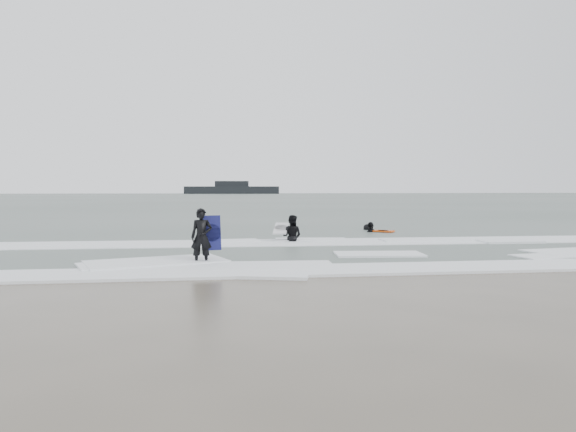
{
  "coord_description": "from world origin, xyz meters",
  "views": [
    {
      "loc": [
        -2.38,
        -14.32,
        2.12
      ],
      "look_at": [
        0.0,
        5.0,
        1.1
      ],
      "focal_mm": 35.0,
      "sensor_mm": 36.0,
      "label": 1
    }
  ],
  "objects": [
    {
      "name": "ground",
      "position": [
        0.0,
        0.0,
        0.0
      ],
      "size": [
        320.0,
        320.0,
        0.0
      ],
      "primitive_type": "plane",
      "color": "brown",
      "rests_on": "ground"
    },
    {
      "name": "surfer_right_near",
      "position": [
        4.5,
        10.52,
        0.0
      ],
      "size": [
        1.02,
        0.92,
        1.66
      ],
      "primitive_type": "imported",
      "rotation": [
        0.0,
        0.0,
        -2.49
      ],
      "color": "black",
      "rests_on": "ground"
    },
    {
      "name": "bodyboards",
      "position": [
        0.83,
        6.09,
        0.5
      ],
      "size": [
        8.36,
        9.76,
        1.25
      ],
      "color": "#0E1044",
      "rests_on": "ground"
    },
    {
      "name": "surfer_breaker",
      "position": [
        -2.76,
        7.72,
        0.0
      ],
      "size": [
        1.05,
        0.61,
        1.6
      ],
      "primitive_type": "imported",
      "rotation": [
        0.0,
        0.0,
        0.02
      ],
      "color": "black",
      "rests_on": "ground"
    },
    {
      "name": "sea",
      "position": [
        0.0,
        80.0,
        0.06
      ],
      "size": [
        320.0,
        320.0,
        0.0
      ],
      "primitive_type": "plane",
      "color": "#47544C",
      "rests_on": "ground"
    },
    {
      "name": "vessel_horizon",
      "position": [
        1.31,
        149.99,
        1.38
      ],
      "size": [
        27.26,
        4.87,
        3.7
      ],
      "color": "black",
      "rests_on": "ground"
    },
    {
      "name": "surfer_right_far",
      "position": [
        4.67,
        11.75,
        0.0
      ],
      "size": [
        0.87,
        0.79,
        1.49
      ],
      "primitive_type": "imported",
      "rotation": [
        0.0,
        0.0,
        -2.57
      ],
      "color": "black",
      "rests_on": "ground"
    },
    {
      "name": "surf_foam",
      "position": [
        0.0,
        3.7,
        0.04
      ],
      "size": [
        30.03,
        9.06,
        0.09
      ],
      "color": "white",
      "rests_on": "ground"
    },
    {
      "name": "surfer_centre",
      "position": [
        -2.86,
        0.9,
        0.0
      ],
      "size": [
        0.58,
        0.4,
        1.56
      ],
      "primitive_type": "imported",
      "rotation": [
        0.0,
        0.0,
        -0.04
      ],
      "color": "black",
      "rests_on": "ground"
    },
    {
      "name": "surfer_wading",
      "position": [
        0.33,
        6.48,
        0.0
      ],
      "size": [
        0.97,
        0.89,
        1.61
      ],
      "primitive_type": "imported",
      "rotation": [
        0.0,
        0.0,
        2.68
      ],
      "color": "black",
      "rests_on": "ground"
    }
  ]
}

